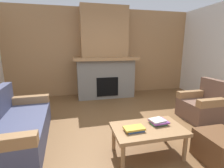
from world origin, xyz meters
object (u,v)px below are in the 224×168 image
(armchair, at_px, (204,106))
(coffee_table, at_px, (148,131))
(fireplace, at_px, (105,59))
(couch, at_px, (14,127))
(ottoman, at_px, (220,148))

(armchair, xyz_separation_m, coffee_table, (-1.72, -0.88, 0.08))
(armchair, bearing_deg, coffee_table, -153.00)
(fireplace, xyz_separation_m, couch, (-1.93, -2.31, -0.88))
(couch, distance_m, ottoman, 3.07)
(coffee_table, bearing_deg, ottoman, -21.54)
(fireplace, height_order, ottoman, fireplace)
(fireplace, distance_m, armchair, 2.94)
(couch, relative_size, armchair, 2.16)
(armchair, distance_m, ottoman, 1.48)
(armchair, bearing_deg, couch, -178.42)
(fireplace, height_order, coffee_table, fireplace)
(fireplace, relative_size, armchair, 3.18)
(fireplace, height_order, armchair, fireplace)
(fireplace, bearing_deg, ottoman, -75.01)
(fireplace, relative_size, ottoman, 5.19)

